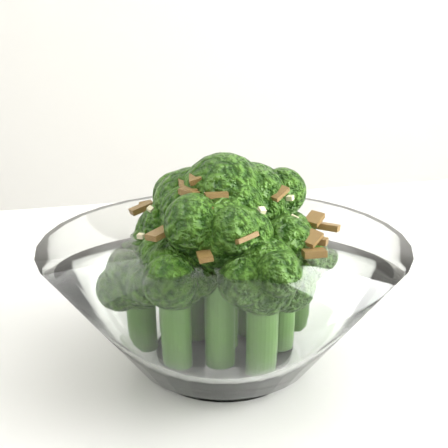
{
  "coord_description": "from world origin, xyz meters",
  "views": [
    {
      "loc": [
        0.16,
        -0.38,
        0.97
      ],
      "look_at": [
        0.12,
        0.0,
        0.84
      ],
      "focal_mm": 55.0,
      "sensor_mm": 36.0,
      "label": 1
    }
  ],
  "objects": [
    {
      "name": "broccoli_dish",
      "position": [
        0.12,
        0.0,
        0.8
      ],
      "size": [
        0.22,
        0.22,
        0.13
      ],
      "color": "white",
      "rests_on": "table"
    }
  ]
}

